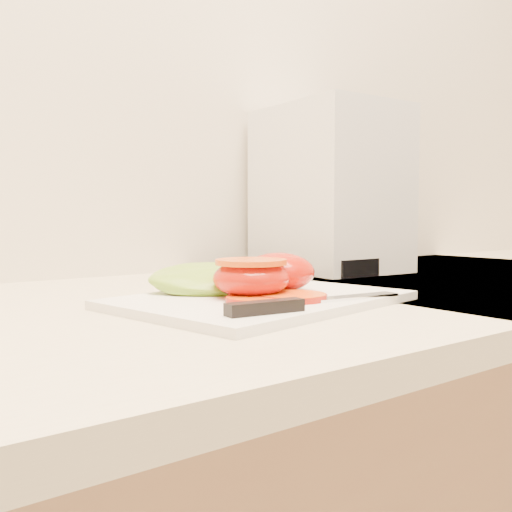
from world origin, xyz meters
TOP-DOWN VIEW (x-y plane):
  - cutting_board at (0.04, 1.60)m, footprint 0.35×0.28m
  - tomato_half_dome at (0.08, 1.62)m, footprint 0.09×0.09m
  - tomato_half_cut at (0.02, 1.60)m, footprint 0.09×0.09m
  - tomato_slice_0 at (0.05, 1.56)m, footprint 0.07×0.07m
  - tomato_slice_1 at (0.01, 1.57)m, footprint 0.06×0.06m
  - lettuce_leaf_0 at (0.02, 1.67)m, footprint 0.19×0.16m
  - lettuce_leaf_1 at (0.05, 1.68)m, footprint 0.13×0.14m
  - knife at (0.01, 1.51)m, footprint 0.24×0.05m
  - appliance at (0.39, 1.85)m, footprint 0.21×0.26m

SIDE VIEW (x-z plane):
  - cutting_board at x=0.04m, z-range 0.93..0.94m
  - tomato_slice_1 at x=0.01m, z-range 0.94..0.95m
  - tomato_slice_0 at x=0.05m, z-range 0.94..0.95m
  - knife at x=0.01m, z-range 0.94..0.95m
  - lettuce_leaf_1 at x=0.05m, z-range 0.94..0.96m
  - lettuce_leaf_0 at x=0.02m, z-range 0.94..0.97m
  - tomato_half_cut at x=0.02m, z-range 0.94..0.99m
  - tomato_half_dome at x=0.08m, z-range 0.94..0.99m
  - appliance at x=0.39m, z-range 0.93..1.23m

